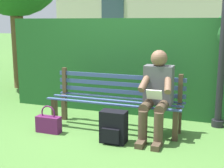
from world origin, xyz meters
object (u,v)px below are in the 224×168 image
(person_seated, at_px, (157,92))
(handbag, at_px, (49,124))
(backpack, at_px, (114,127))
(park_bench, at_px, (116,99))

(person_seated, height_order, handbag, person_seated)
(backpack, bearing_deg, handbag, -1.92)
(person_seated, relative_size, handbag, 2.99)
(backpack, distance_m, handbag, 0.98)
(backpack, xyz_separation_m, handbag, (0.98, -0.03, -0.08))
(park_bench, distance_m, handbag, 1.02)
(park_bench, height_order, handbag, park_bench)
(person_seated, relative_size, backpack, 2.78)
(person_seated, xyz_separation_m, backpack, (0.46, 0.38, -0.41))
(person_seated, distance_m, backpack, 0.72)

